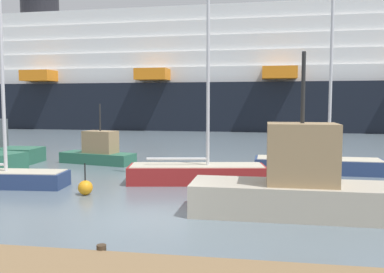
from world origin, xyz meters
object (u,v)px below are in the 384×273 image
fishing_boat_0 (99,152)px  cruise_ship (167,79)px  fishing_boat_3 (294,184)px  sailboat_1 (197,171)px  channel_buoy_0 (85,187)px  sailboat_0 (318,162)px

fishing_boat_0 → cruise_ship: bearing=109.6°
fishing_boat_3 → cruise_ship: 54.12m
sailboat_1 → fishing_boat_3: size_ratio=1.75×
channel_buoy_0 → fishing_boat_3: bearing=-11.8°
cruise_ship → fishing_boat_0: bearing=-82.5°
sailboat_1 → fishing_boat_0: bearing=135.0°
fishing_boat_0 → fishing_boat_3: fishing_boat_3 is taller
fishing_boat_0 → cruise_ship: (-4.30, 40.28, 7.18)m
sailboat_0 → fishing_boat_0: (-14.22, 1.33, 0.19)m
fishing_boat_0 → channel_buoy_0: size_ratio=3.79×
sailboat_0 → fishing_boat_3: bearing=-101.3°
fishing_boat_0 → channel_buoy_0: 9.51m
sailboat_0 → fishing_boat_3: (-2.21, -9.55, 0.53)m
fishing_boat_3 → channel_buoy_0: bearing=168.9°
channel_buoy_0 → fishing_boat_0: bearing=108.6°
sailboat_0 → fishing_boat_0: bearing=176.4°
fishing_boat_0 → sailboat_1: bearing=-22.2°
fishing_boat_0 → cruise_ship: size_ratio=0.04×
sailboat_0 → cruise_ship: (-18.51, 41.61, 7.37)m
fishing_boat_3 → sailboat_1: bearing=129.8°
sailboat_1 → fishing_boat_0: size_ratio=2.36×
cruise_ship → sailboat_0: bearing=-64.6°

